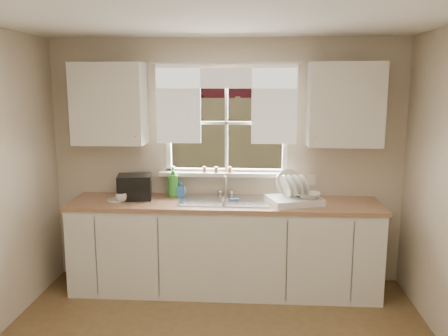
# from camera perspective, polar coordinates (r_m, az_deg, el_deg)

# --- Properties ---
(room_walls) EXTENTS (3.62, 4.02, 2.50)m
(room_walls) POSITION_cam_1_polar(r_m,az_deg,el_deg) (2.88, -2.28, -6.39)
(room_walls) COLOR beige
(room_walls) RESTS_ON ground
(ceiling) EXTENTS (3.60, 4.00, 0.02)m
(ceiling) POSITION_cam_1_polar(r_m,az_deg,el_deg) (2.86, -2.33, 19.08)
(ceiling) COLOR silver
(ceiling) RESTS_ON room_walls
(window) EXTENTS (1.38, 0.16, 1.06)m
(window) POSITION_cam_1_polar(r_m,az_deg,el_deg) (4.85, 0.28, 3.48)
(window) COLOR white
(window) RESTS_ON room_walls
(curtains) EXTENTS (1.50, 0.03, 0.81)m
(curtains) POSITION_cam_1_polar(r_m,az_deg,el_deg) (4.77, 0.24, 8.76)
(curtains) COLOR white
(curtains) RESTS_ON room_walls
(base_cabinets) EXTENTS (3.00, 0.62, 0.87)m
(base_cabinets) POSITION_cam_1_polar(r_m,az_deg,el_deg) (4.78, 0.02, -9.58)
(base_cabinets) COLOR silver
(base_cabinets) RESTS_ON ground
(countertop) EXTENTS (3.04, 0.65, 0.04)m
(countertop) POSITION_cam_1_polar(r_m,az_deg,el_deg) (4.65, 0.02, -4.30)
(countertop) COLOR #A07050
(countertop) RESTS_ON base_cabinets
(upper_cabinet_left) EXTENTS (0.70, 0.33, 0.80)m
(upper_cabinet_left) POSITION_cam_1_polar(r_m,az_deg,el_deg) (4.86, -13.64, 7.51)
(upper_cabinet_left) COLOR silver
(upper_cabinet_left) RESTS_ON room_walls
(upper_cabinet_right) EXTENTS (0.70, 0.33, 0.80)m
(upper_cabinet_right) POSITION_cam_1_polar(r_m,az_deg,el_deg) (4.72, 14.35, 7.41)
(upper_cabinet_right) COLOR silver
(upper_cabinet_right) RESTS_ON room_walls
(wall_outlet) EXTENTS (0.08, 0.01, 0.12)m
(wall_outlet) POSITION_cam_1_polar(r_m,az_deg,el_deg) (4.93, 10.53, -1.37)
(wall_outlet) COLOR beige
(wall_outlet) RESTS_ON room_walls
(sill_jars) EXTENTS (0.30, 0.04, 0.06)m
(sill_jars) POSITION_cam_1_polar(r_m,az_deg,el_deg) (4.85, -0.87, -0.19)
(sill_jars) COLOR brown
(sill_jars) RESTS_ON window
(backyard) EXTENTS (20.00, 10.00, 6.13)m
(backyard) POSITION_cam_1_polar(r_m,az_deg,el_deg) (11.31, 5.46, 17.39)
(backyard) COLOR #335421
(backyard) RESTS_ON ground
(sink) EXTENTS (0.88, 0.52, 0.40)m
(sink) POSITION_cam_1_polar(r_m,az_deg,el_deg) (4.69, 0.05, -4.82)
(sink) COLOR #B7B7BC
(sink) RESTS_ON countertop
(dish_rack) EXTENTS (0.58, 0.51, 0.31)m
(dish_rack) POSITION_cam_1_polar(r_m,az_deg,el_deg) (4.61, 8.40, -3.41)
(dish_rack) COLOR white
(dish_rack) RESTS_ON countertop
(bowl) EXTENTS (0.26, 0.26, 0.05)m
(bowl) POSITION_cam_1_polar(r_m,az_deg,el_deg) (4.57, 10.17, -3.29)
(bowl) COLOR beige
(bowl) RESTS_ON dish_rack
(soap_bottle_a) EXTENTS (0.15, 0.15, 0.31)m
(soap_bottle_a) POSITION_cam_1_polar(r_m,az_deg,el_deg) (4.84, -6.12, -1.62)
(soap_bottle_a) COLOR green
(soap_bottle_a) RESTS_ON countertop
(soap_bottle_b) EXTENTS (0.09, 0.09, 0.17)m
(soap_bottle_b) POSITION_cam_1_polar(r_m,az_deg,el_deg) (4.84, -5.28, -2.47)
(soap_bottle_b) COLOR #3572C6
(soap_bottle_b) RESTS_ON countertop
(soap_bottle_c) EXTENTS (0.12, 0.12, 0.15)m
(soap_bottle_c) POSITION_cam_1_polar(r_m,az_deg,el_deg) (4.88, -5.22, -2.48)
(soap_bottle_c) COLOR #F0E8C6
(soap_bottle_c) RESTS_ON countertop
(saucer) EXTENTS (0.21, 0.21, 0.01)m
(saucer) POSITION_cam_1_polar(r_m,az_deg,el_deg) (4.81, -12.63, -3.73)
(saucer) COLOR white
(saucer) RESTS_ON countertop
(cup) EXTENTS (0.14, 0.14, 0.09)m
(cup) POSITION_cam_1_polar(r_m,az_deg,el_deg) (4.73, -12.23, -3.46)
(cup) COLOR silver
(cup) RESTS_ON countertop
(black_appliance) EXTENTS (0.38, 0.34, 0.24)m
(black_appliance) POSITION_cam_1_polar(r_m,az_deg,el_deg) (4.82, -10.70, -2.23)
(black_appliance) COLOR black
(black_appliance) RESTS_ON countertop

